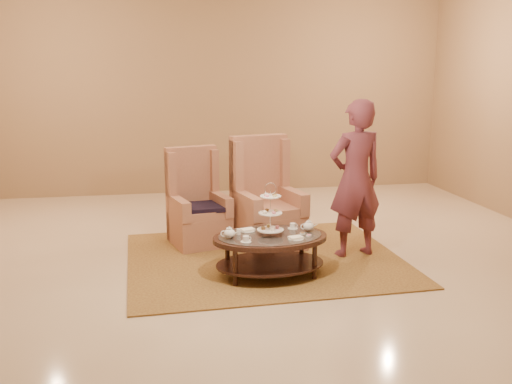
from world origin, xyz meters
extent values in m
plane|color=beige|center=(0.00, 0.00, 0.00)|extent=(8.00, 8.00, 0.00)
cube|color=beige|center=(0.00, 0.00, 0.00)|extent=(8.00, 8.00, 0.02)
cube|color=#9B7954|center=(0.00, 4.00, 1.75)|extent=(8.00, 0.04, 3.50)
cube|color=olive|center=(0.17, 0.28, 0.01)|extent=(3.11, 2.62, 0.02)
cylinder|color=black|center=(-0.26, -0.48, 0.19)|extent=(0.05, 0.05, 0.39)
cylinder|color=black|center=(0.55, -0.44, 0.19)|extent=(0.05, 0.05, 0.39)
cylinder|color=black|center=(-0.29, -0.06, 0.19)|extent=(0.05, 0.05, 0.39)
cylinder|color=black|center=(0.53, -0.01, 0.19)|extent=(0.05, 0.05, 0.39)
cylinder|color=silver|center=(0.13, -0.25, 0.69)|extent=(0.01, 0.01, 0.49)
torus|color=silver|center=(0.13, -0.25, 0.93)|extent=(0.12, 0.01, 0.12)
cylinder|color=silver|center=(0.13, -0.25, 0.50)|extent=(0.29, 0.29, 0.01)
cylinder|color=silver|center=(0.13, -0.25, 0.68)|extent=(0.26, 0.26, 0.01)
cylinder|color=silver|center=(0.13, -0.25, 0.85)|extent=(0.22, 0.22, 0.01)
cylinder|color=#D76E81|center=(0.21, -0.25, 0.52)|extent=(0.04, 0.04, 0.03)
cylinder|color=tan|center=(0.13, -0.17, 0.52)|extent=(0.04, 0.04, 0.03)
cylinder|color=brown|center=(0.06, -0.25, 0.52)|extent=(0.04, 0.04, 0.03)
cylinder|color=#F5E7CF|center=(0.14, -0.32, 0.52)|extent=(0.04, 0.04, 0.03)
ellipsoid|color=tan|center=(0.19, -0.23, 0.70)|extent=(0.04, 0.04, 0.03)
ellipsoid|color=brown|center=(0.11, -0.19, 0.70)|extent=(0.04, 0.04, 0.03)
ellipsoid|color=#F5E7CF|center=(0.07, -0.27, 0.70)|extent=(0.04, 0.04, 0.03)
ellipsoid|color=#D76E81|center=(0.15, -0.31, 0.70)|extent=(0.04, 0.04, 0.03)
cube|color=brown|center=(0.18, -0.21, 0.86)|extent=(0.05, 0.03, 0.02)
cube|color=#F5E7CF|center=(0.10, -0.20, 0.86)|extent=(0.05, 0.03, 0.02)
cube|color=#D76E81|center=(0.08, -0.28, 0.86)|extent=(0.05, 0.03, 0.02)
cube|color=tan|center=(0.17, -0.30, 0.86)|extent=(0.05, 0.03, 0.02)
ellipsoid|color=silver|center=(-0.29, -0.29, 0.50)|extent=(0.12, 0.12, 0.09)
cylinder|color=silver|center=(-0.29, -0.29, 0.54)|extent=(0.06, 0.06, 0.01)
sphere|color=silver|center=(-0.29, -0.29, 0.56)|extent=(0.02, 0.02, 0.02)
cone|color=silver|center=(-0.22, -0.29, 0.50)|extent=(0.07, 0.03, 0.05)
torus|color=silver|center=(-0.35, -0.29, 0.50)|extent=(0.07, 0.02, 0.07)
ellipsoid|color=silver|center=(0.56, -0.18, 0.50)|extent=(0.12, 0.12, 0.09)
cylinder|color=silver|center=(0.56, -0.18, 0.54)|extent=(0.06, 0.06, 0.01)
sphere|color=silver|center=(0.56, -0.18, 0.56)|extent=(0.02, 0.02, 0.02)
cone|color=silver|center=(0.63, -0.17, 0.50)|extent=(0.07, 0.03, 0.05)
torus|color=silver|center=(0.50, -0.18, 0.50)|extent=(0.07, 0.02, 0.07)
cylinder|color=silver|center=(-0.15, -0.44, 0.45)|extent=(0.11, 0.11, 0.01)
cylinder|color=silver|center=(-0.15, -0.44, 0.48)|extent=(0.07, 0.07, 0.05)
torus|color=silver|center=(-0.11, -0.44, 0.48)|extent=(0.04, 0.01, 0.03)
cylinder|color=silver|center=(0.41, -0.06, 0.45)|extent=(0.11, 0.11, 0.01)
cylinder|color=silver|center=(0.41, -0.06, 0.48)|extent=(0.07, 0.07, 0.05)
torus|color=silver|center=(0.45, -0.06, 0.48)|extent=(0.04, 0.01, 0.03)
cylinder|color=silver|center=(-0.07, -0.07, 0.45)|extent=(0.16, 0.16, 0.01)
cube|color=white|center=(-0.07, -0.07, 0.46)|extent=(0.16, 0.13, 0.02)
cylinder|color=silver|center=(0.35, -0.43, 0.45)|extent=(0.16, 0.16, 0.01)
cube|color=white|center=(0.35, -0.43, 0.46)|extent=(0.16, 0.13, 0.02)
cylinder|color=silver|center=(-0.18, -0.17, 0.47)|extent=(0.04, 0.04, 0.06)
cylinder|color=silver|center=(0.51, -0.37, 0.45)|extent=(0.06, 0.06, 0.01)
cylinder|color=#D76E81|center=(0.51, -0.37, 0.46)|extent=(0.04, 0.04, 0.01)
cylinder|color=silver|center=(0.46, -0.28, 0.45)|extent=(0.06, 0.06, 0.01)
cylinder|color=brown|center=(0.46, -0.28, 0.46)|extent=(0.04, 0.04, 0.01)
cylinder|color=silver|center=(-0.25, -0.09, 0.45)|extent=(0.06, 0.06, 0.01)
cylinder|color=#F5E7CF|center=(-0.25, -0.09, 0.46)|extent=(0.04, 0.04, 0.01)
cube|color=#AD6E51|center=(-0.50, 0.94, 0.19)|extent=(0.78, 0.78, 0.38)
cube|color=#AD6E51|center=(-0.49, 0.90, 0.43)|extent=(0.66, 0.66, 0.09)
cube|color=#AD6E51|center=(-0.57, 1.20, 0.59)|extent=(0.65, 0.29, 1.18)
cube|color=#AD6E51|center=(-0.82, 1.09, 0.86)|extent=(0.14, 0.22, 0.54)
cube|color=#AD6E51|center=(-0.30, 1.23, 0.86)|extent=(0.14, 0.22, 0.54)
cube|color=#AD6E51|center=(-0.74, 0.83, 0.50)|extent=(0.26, 0.58, 0.24)
cube|color=#AD6E51|center=(-0.24, 0.97, 0.50)|extent=(0.26, 0.58, 0.24)
cube|color=black|center=(-0.48, 0.87, 0.49)|extent=(0.55, 0.51, 0.05)
cube|color=#AD6E51|center=(0.30, 0.71, 0.21)|extent=(0.86, 0.86, 0.43)
cube|color=#AD6E51|center=(0.32, 0.66, 0.48)|extent=(0.73, 0.73, 0.10)
cube|color=#AD6E51|center=(0.23, 0.99, 0.66)|extent=(0.73, 0.31, 1.32)
cube|color=#AD6E51|center=(-0.05, 0.88, 0.97)|extent=(0.15, 0.24, 0.61)
cube|color=#AD6E51|center=(0.54, 1.03, 0.97)|extent=(0.15, 0.24, 0.61)
cube|color=#AD6E51|center=(0.03, 0.59, 0.56)|extent=(0.27, 0.65, 0.26)
cube|color=#AD6E51|center=(0.60, 0.73, 0.56)|extent=(0.27, 0.65, 0.26)
imported|color=brown|center=(1.20, 0.24, 0.89)|extent=(0.72, 0.54, 1.79)
camera|label=1|loc=(-0.99, -5.72, 2.11)|focal=40.00mm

